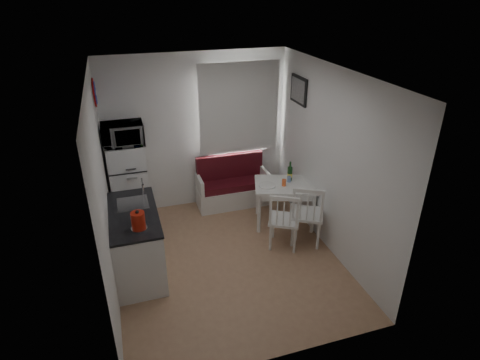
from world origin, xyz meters
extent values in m
cube|color=#A97B5A|center=(0.00, 0.00, 0.00)|extent=(3.00, 3.50, 0.02)
cube|color=white|center=(0.00, 0.00, 2.60)|extent=(3.00, 3.50, 0.02)
cube|color=white|center=(0.00, 1.75, 1.30)|extent=(3.00, 0.02, 2.60)
cube|color=white|center=(0.00, -1.75, 1.30)|extent=(3.00, 0.02, 2.60)
cube|color=white|center=(-1.50, 0.00, 1.30)|extent=(0.02, 3.50, 2.60)
cube|color=white|center=(1.50, 0.00, 1.30)|extent=(0.02, 3.50, 2.60)
cube|color=white|center=(0.70, 1.72, 1.62)|extent=(1.22, 0.06, 1.47)
cube|color=white|center=(0.70, 1.65, 1.68)|extent=(1.35, 0.02, 1.50)
cube|color=white|center=(-1.20, 0.15, 0.43)|extent=(0.60, 1.30, 0.86)
cube|color=black|center=(-1.20, 0.15, 0.89)|extent=(0.62, 1.32, 0.03)
cube|color=#99999E|center=(-1.18, 0.40, 0.85)|extent=(0.40, 0.40, 0.10)
cylinder|color=silver|center=(-1.02, 0.58, 1.03)|extent=(0.02, 0.02, 0.26)
cylinder|color=#1C33AB|center=(-1.47, 1.45, 2.15)|extent=(0.03, 0.40, 0.40)
cube|color=black|center=(1.48, 1.10, 2.05)|extent=(0.04, 0.52, 0.42)
cube|color=white|center=(0.52, 1.48, 0.17)|extent=(1.23, 0.47, 0.34)
cube|color=#54111A|center=(0.52, 1.48, 0.40)|extent=(1.17, 0.44, 0.11)
cube|color=#54111A|center=(0.52, 1.66, 0.66)|extent=(1.17, 0.09, 0.44)
cube|color=white|center=(1.14, 0.65, 0.69)|extent=(1.10, 0.92, 0.04)
cube|color=white|center=(1.14, 0.65, 0.61)|extent=(0.98, 0.80, 0.11)
cylinder|color=white|center=(1.14, 0.65, 0.34)|extent=(0.06, 0.06, 0.67)
cube|color=white|center=(0.89, 0.08, 0.44)|extent=(0.57, 0.57, 0.04)
cube|color=white|center=(0.89, -0.10, 0.69)|extent=(0.38, 0.23, 0.45)
cube|color=white|center=(1.25, 0.08, 0.47)|extent=(0.62, 0.61, 0.04)
cube|color=white|center=(1.25, -0.11, 0.74)|extent=(0.41, 0.25, 0.48)
cube|color=white|center=(-1.18, 1.40, 0.69)|extent=(0.55, 0.55, 1.38)
imported|color=white|center=(-1.18, 1.35, 1.54)|extent=(0.60, 0.40, 0.33)
cylinder|color=#A91D0D|center=(-1.15, -0.28, 1.03)|extent=(0.19, 0.19, 0.26)
cylinder|color=orange|center=(1.09, 0.60, 0.76)|extent=(0.06, 0.06, 0.11)
cylinder|color=#7694C9|center=(1.22, 0.70, 0.76)|extent=(0.06, 0.06, 0.10)
cylinder|color=white|center=(0.84, 0.67, 0.72)|extent=(0.26, 0.26, 0.02)
camera|label=1|loc=(-1.22, -4.43, 3.54)|focal=30.00mm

